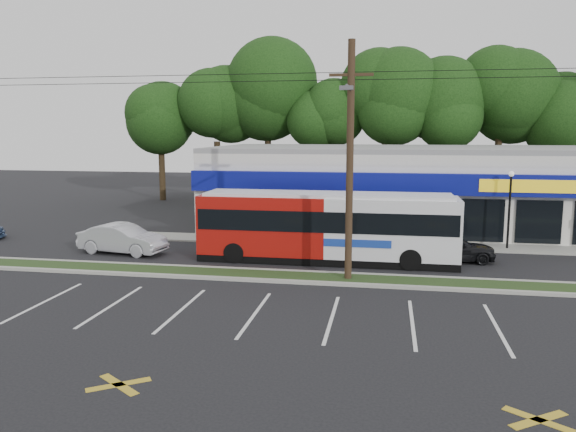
# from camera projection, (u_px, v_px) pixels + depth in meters

# --- Properties ---
(ground) EXTENTS (120.00, 120.00, 0.00)m
(ground) POSITION_uv_depth(u_px,v_px,m) (275.00, 284.00, 23.55)
(ground) COLOR black
(ground) RESTS_ON ground
(grass_strip) EXTENTS (40.00, 1.60, 0.12)m
(grass_strip) POSITION_uv_depth(u_px,v_px,m) (279.00, 276.00, 24.52)
(grass_strip) COLOR #1E3515
(grass_strip) RESTS_ON ground
(curb_south) EXTENTS (40.00, 0.25, 0.14)m
(curb_south) POSITION_uv_depth(u_px,v_px,m) (275.00, 281.00, 23.69)
(curb_south) COLOR #9E9E93
(curb_south) RESTS_ON ground
(curb_north) EXTENTS (40.00, 0.25, 0.14)m
(curb_north) POSITION_uv_depth(u_px,v_px,m) (283.00, 271.00, 25.34)
(curb_north) COLOR #9E9E93
(curb_north) RESTS_ON ground
(sidewalk) EXTENTS (32.00, 2.20, 0.10)m
(sidewalk) POSITION_uv_depth(u_px,v_px,m) (394.00, 244.00, 31.44)
(sidewalk) COLOR #9E9E93
(sidewalk) RESTS_ON ground
(strip_mall) EXTENTS (25.00, 12.55, 5.30)m
(strip_mall) POSITION_uv_depth(u_px,v_px,m) (401.00, 186.00, 37.69)
(strip_mall) COLOR silver
(strip_mall) RESTS_ON ground
(utility_pole) EXTENTS (50.00, 2.77, 10.00)m
(utility_pole) POSITION_uv_depth(u_px,v_px,m) (346.00, 154.00, 23.15)
(utility_pole) COLOR black
(utility_pole) RESTS_ON ground
(lamp_post) EXTENTS (0.30, 0.30, 4.25)m
(lamp_post) POSITION_uv_depth(u_px,v_px,m) (510.00, 201.00, 29.81)
(lamp_post) COLOR black
(lamp_post) RESTS_ON ground
(tree_line) EXTENTS (46.76, 6.76, 11.83)m
(tree_line) POSITION_uv_depth(u_px,v_px,m) (383.00, 106.00, 46.90)
(tree_line) COLOR black
(tree_line) RESTS_ON ground
(metrobus) EXTENTS (12.55, 2.67, 3.37)m
(metrobus) POSITION_uv_depth(u_px,v_px,m) (327.00, 225.00, 27.37)
(metrobus) COLOR #9D110C
(metrobus) RESTS_ON ground
(car_dark) EXTENTS (4.40, 2.16, 1.45)m
(car_dark) POSITION_uv_depth(u_px,v_px,m) (450.00, 247.00, 27.47)
(car_dark) COLOR black
(car_dark) RESTS_ON ground
(car_silver) EXTENTS (4.86, 2.33, 1.54)m
(car_silver) POSITION_uv_depth(u_px,v_px,m) (123.00, 239.00, 29.28)
(car_silver) COLOR #B3B5BB
(car_silver) RESTS_ON ground
(pedestrian_a) EXTENTS (0.80, 0.78, 1.86)m
(pedestrian_a) POSITION_uv_depth(u_px,v_px,m) (339.00, 229.00, 31.19)
(pedestrian_a) COLOR silver
(pedestrian_a) RESTS_ON ground
(pedestrian_b) EXTENTS (0.84, 0.69, 1.57)m
(pedestrian_b) POSITION_uv_depth(u_px,v_px,m) (364.00, 232.00, 31.13)
(pedestrian_b) COLOR beige
(pedestrian_b) RESTS_ON ground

